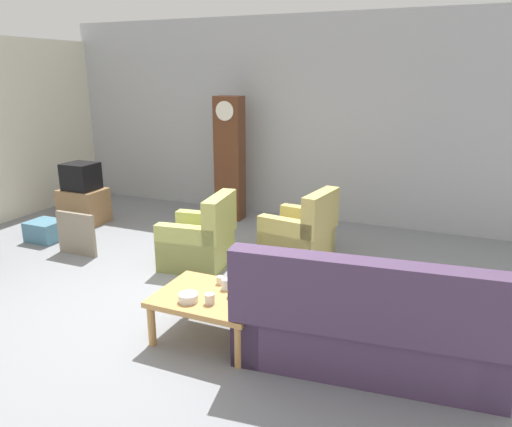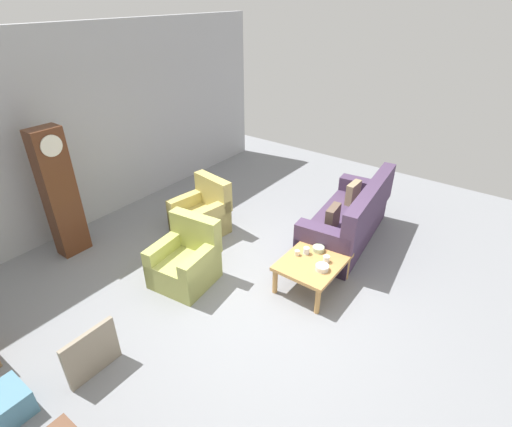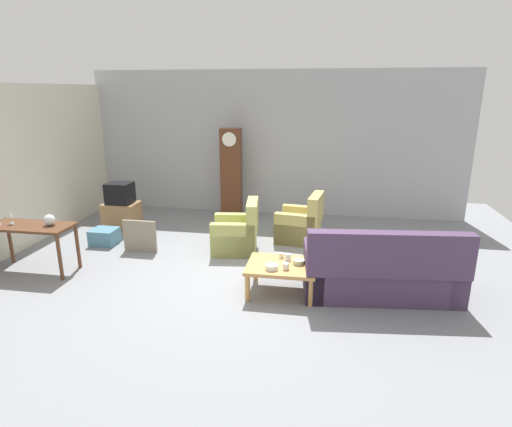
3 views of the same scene
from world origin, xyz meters
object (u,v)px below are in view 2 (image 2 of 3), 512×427
at_px(coffee_table_wood, 313,264).
at_px(armchair_olive_far, 202,215).
at_px(cup_white_porcelain, 326,259).
at_px(cup_blue_rimmed, 306,251).
at_px(bowl_shallow_green, 318,249).
at_px(storage_box_blue, 2,407).
at_px(armchair_olive_near, 186,262).
at_px(cup_cream_tall, 297,253).
at_px(grandfather_clock, 60,194).
at_px(bowl_white_stacked, 322,268).
at_px(couch_floral, 349,221).
at_px(framed_picture_leaning, 92,353).

bearing_deg(coffee_table_wood, armchair_olive_far, 86.61).
relative_size(armchair_olive_far, cup_white_porcelain, 10.39).
xyz_separation_m(cup_blue_rimmed, bowl_shallow_green, (0.16, -0.10, -0.02)).
xyz_separation_m(armchair_olive_far, storage_box_blue, (-3.59, -0.80, -0.16)).
bearing_deg(cup_blue_rimmed, armchair_olive_near, 127.88).
height_order(cup_blue_rimmed, cup_cream_tall, cup_blue_rimmed).
relative_size(armchair_olive_far, grandfather_clock, 0.46).
height_order(cup_cream_tall, bowl_shallow_green, cup_cream_tall).
xyz_separation_m(cup_white_porcelain, bowl_white_stacked, (-0.19, -0.04, -0.01)).
height_order(grandfather_clock, cup_cream_tall, grandfather_clock).
relative_size(couch_floral, cup_white_porcelain, 24.63).
bearing_deg(armchair_olive_near, bowl_shallow_green, -50.16).
xyz_separation_m(coffee_table_wood, cup_white_porcelain, (0.08, -0.16, 0.11)).
bearing_deg(armchair_olive_near, cup_blue_rimmed, -52.12).
xyz_separation_m(cup_cream_tall, bowl_white_stacked, (-0.09, -0.43, 0.00)).
xyz_separation_m(framed_picture_leaning, bowl_white_stacked, (2.52, -1.34, 0.18)).
distance_m(couch_floral, cup_blue_rimmed, 1.30).
height_order(grandfather_clock, framed_picture_leaning, grandfather_clock).
relative_size(framed_picture_leaning, cup_blue_rimmed, 6.16).
height_order(couch_floral, cup_white_porcelain, couch_floral).
height_order(bowl_white_stacked, bowl_shallow_green, bowl_white_stacked).
relative_size(armchair_olive_far, coffee_table_wood, 0.96).
xyz_separation_m(cup_white_porcelain, cup_blue_rimmed, (-0.00, 0.31, 0.00)).
bearing_deg(couch_floral, armchair_olive_far, 120.81).
xyz_separation_m(grandfather_clock, bowl_white_stacked, (1.38, -3.63, -0.53)).
distance_m(armchair_olive_far, coffee_table_wood, 2.20).
bearing_deg(cup_white_porcelain, framed_picture_leaning, 154.39).
relative_size(cup_white_porcelain, cup_cream_tall, 1.24).
bearing_deg(grandfather_clock, cup_cream_tall, -65.37).
distance_m(coffee_table_wood, grandfather_clock, 3.80).
bearing_deg(couch_floral, cup_cream_tall, 174.91).
bearing_deg(armchair_olive_far, bowl_shallow_green, -87.20).
bearing_deg(bowl_white_stacked, armchair_olive_far, 84.18).
bearing_deg(armchair_olive_far, cup_cream_tall, -94.58).
bearing_deg(coffee_table_wood, couch_floral, 4.70).
bearing_deg(coffee_table_wood, grandfather_clock, 113.49).
relative_size(framed_picture_leaning, bowl_white_stacked, 3.47).
height_order(armchair_olive_far, cup_white_porcelain, armchair_olive_far).
xyz_separation_m(framed_picture_leaning, cup_blue_rimmed, (2.71, -0.99, 0.19)).
xyz_separation_m(armchair_olive_near, cup_blue_rimmed, (1.02, -1.32, 0.17)).
relative_size(couch_floral, storage_box_blue, 4.77).
distance_m(armchair_olive_near, cup_cream_tall, 1.55).
distance_m(coffee_table_wood, framed_picture_leaning, 2.87).
height_order(armchair_olive_near, bowl_shallow_green, armchair_olive_near).
xyz_separation_m(armchair_olive_near, coffee_table_wood, (0.95, -1.47, 0.06)).
distance_m(armchair_olive_far, cup_white_porcelain, 2.35).
xyz_separation_m(grandfather_clock, bowl_shallow_green, (1.73, -3.39, -0.54)).
height_order(framed_picture_leaning, bowl_shallow_green, framed_picture_leaning).
bearing_deg(armchair_olive_far, coffee_table_wood, -93.39).
xyz_separation_m(couch_floral, grandfather_clock, (-2.86, 3.33, 0.65)).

